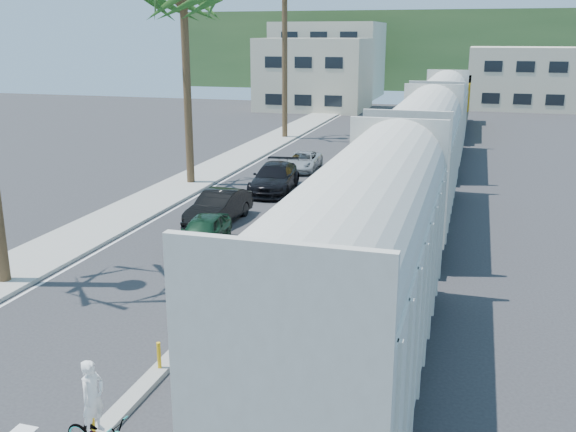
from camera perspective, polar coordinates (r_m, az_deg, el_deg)
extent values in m
plane|color=#28282B|center=(15.68, -14.79, -16.79)|extent=(140.00, 140.00, 0.00)
cube|color=gray|center=(40.28, -7.09, 3.86)|extent=(3.00, 90.00, 0.15)
cube|color=black|center=(40.12, 11.74, 3.53)|extent=(0.12, 100.00, 0.06)
cube|color=black|center=(40.04, 13.79, 3.38)|extent=(0.12, 100.00, 0.06)
cube|color=gray|center=(33.03, 3.11, 1.31)|extent=(0.45, 60.00, 0.15)
cylinder|color=#EFB014|center=(14.72, -17.00, -17.03)|extent=(0.10, 0.10, 0.70)
cylinder|color=#EFB014|center=(16.93, -11.40, -12.03)|extent=(0.10, 0.10, 0.70)
cylinder|color=#EFB014|center=(19.35, -7.28, -8.16)|extent=(0.10, 0.10, 0.70)
cylinder|color=#EFB014|center=(21.92, -4.16, -5.14)|extent=(0.10, 0.10, 0.70)
cylinder|color=#EFB014|center=(24.58, -1.73, -2.75)|extent=(0.10, 0.10, 0.70)
cylinder|color=#EFB014|center=(27.31, 0.21, -0.84)|extent=(0.10, 0.10, 0.70)
cylinder|color=#EFB014|center=(30.10, 1.80, 0.73)|extent=(0.10, 0.10, 0.70)
cylinder|color=#EFB014|center=(32.92, 3.12, 2.03)|extent=(0.10, 0.10, 0.70)
cylinder|color=#EFB014|center=(35.77, 4.23, 3.12)|extent=(0.10, 0.10, 0.70)
cylinder|color=#EFB014|center=(38.65, 5.17, 4.05)|extent=(0.10, 0.10, 0.70)
cylinder|color=#EFB014|center=(41.54, 5.99, 4.85)|extent=(0.10, 0.10, 0.70)
cylinder|color=#EFB014|center=(44.45, 6.70, 5.55)|extent=(0.10, 0.10, 0.70)
cylinder|color=#EFB014|center=(47.36, 7.33, 6.15)|extent=(0.10, 0.10, 0.70)
cylinder|color=#EFB014|center=(50.29, 7.88, 6.69)|extent=(0.10, 0.10, 0.70)
cylinder|color=#EFB014|center=(53.23, 8.38, 7.17)|extent=(0.10, 0.10, 0.70)
cube|color=silver|center=(39.66, -4.83, 3.63)|extent=(0.12, 90.00, 0.01)
cube|color=silver|center=(37.39, 8.61, 2.76)|extent=(0.12, 90.00, 0.01)
cube|color=#B9B5A9|center=(14.86, 6.40, -6.50)|extent=(3.00, 12.88, 3.40)
cylinder|color=#B9B5A9|center=(14.30, 6.61, -0.19)|extent=(2.90, 12.58, 2.90)
cube|color=black|center=(15.82, 6.15, -13.90)|extent=(2.60, 12.88, 1.00)
cube|color=#B9B5A9|center=(29.20, 11.62, 4.38)|extent=(3.00, 12.88, 3.40)
cylinder|color=#B9B5A9|center=(28.93, 11.80, 7.68)|extent=(2.90, 12.58, 2.90)
cube|color=black|center=(29.70, 11.38, 0.22)|extent=(2.60, 12.88, 1.00)
cube|color=#B9B5A9|center=(43.99, 13.38, 8.03)|extent=(3.00, 12.88, 3.40)
cylinder|color=#B9B5A9|center=(43.80, 13.52, 10.23)|extent=(2.90, 12.58, 2.90)
cube|color=black|center=(44.32, 13.20, 5.21)|extent=(2.60, 12.88, 1.00)
cube|color=#4C4C4F|center=(60.05, 14.20, 8.36)|extent=(3.00, 17.00, 0.50)
cube|color=#BF8512|center=(58.89, 14.26, 9.73)|extent=(2.70, 12.24, 2.60)
cube|color=#BF8512|center=(65.61, 14.55, 10.55)|extent=(3.00, 3.74, 3.20)
cube|color=black|center=(60.13, 14.16, 7.79)|extent=(2.60, 13.60, 0.90)
cylinder|color=brown|center=(36.77, -8.93, 10.42)|extent=(0.44, 0.44, 10.00)
sphere|color=#224916|center=(36.67, -9.29, 18.46)|extent=(3.20, 3.20, 3.20)
cylinder|color=brown|center=(53.43, -0.29, 13.30)|extent=(0.44, 0.44, 12.00)
cube|color=beige|center=(75.52, 2.36, 12.49)|extent=(12.00, 10.00, 8.00)
cube|color=beige|center=(91.48, 3.62, 13.67)|extent=(14.00, 12.00, 10.00)
cube|color=beige|center=(81.43, 20.05, 11.46)|extent=(12.00, 10.00, 7.00)
cube|color=#385628|center=(111.41, 12.99, 14.20)|extent=(80.00, 20.00, 12.00)
imported|color=black|center=(26.06, -7.51, -1.42)|extent=(2.36, 4.22, 1.33)
imported|color=black|center=(29.51, -6.17, 0.81)|extent=(2.10, 4.64, 1.47)
imported|color=black|center=(35.26, -1.21, 3.41)|extent=(3.10, 5.64, 1.52)
imported|color=#B5B8BA|center=(40.94, 1.31, 4.90)|extent=(2.36, 4.43, 1.18)
imported|color=white|center=(13.83, -16.97, -15.18)|extent=(0.71, 0.58, 1.61)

